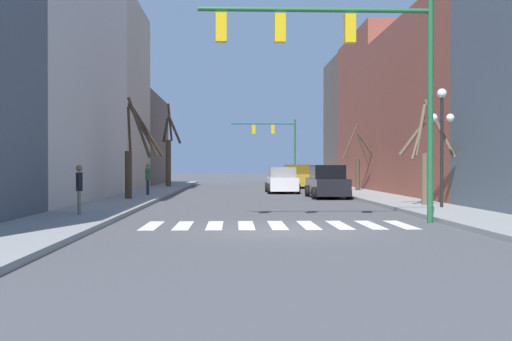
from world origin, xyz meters
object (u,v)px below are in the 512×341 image
at_px(street_tree_left_near, 169,152).
at_px(street_tree_left_mid, 425,156).
at_px(car_parked_left_far, 282,181).
at_px(traffic_signal_near, 347,55).
at_px(pedestrian_on_left_sidewalk, 148,176).
at_px(car_parked_left_mid, 327,183).
at_px(traffic_signal_far, 277,137).
at_px(street_tree_right_near, 134,153).
at_px(pedestrian_waiting_at_curb, 79,185).
at_px(street_lamp_right_corner, 442,123).
at_px(car_driving_away_lane, 297,177).
at_px(street_tree_right_mid, 359,163).

relative_size(street_tree_left_near, street_tree_left_mid, 1.49).
bearing_deg(street_tree_left_near, car_parked_left_far, -46.44).
xyz_separation_m(traffic_signal_near, car_parked_left_far, (-0.29, 19.99, -4.24)).
relative_size(car_parked_left_far, pedestrian_on_left_sidewalk, 2.46).
relative_size(car_parked_left_mid, street_tree_left_mid, 1.07).
bearing_deg(street_tree_left_mid, car_parked_left_far, 108.31).
distance_m(traffic_signal_far, street_tree_right_near, 29.30).
relative_size(pedestrian_on_left_sidewalk, street_tree_left_near, 0.27).
bearing_deg(pedestrian_waiting_at_curb, street_tree_left_near, 166.20).
relative_size(car_parked_left_far, street_tree_right_near, 0.86).
relative_size(street_tree_right_near, street_tree_left_mid, 1.14).
distance_m(street_tree_right_near, street_tree_left_near, 17.06).
bearing_deg(traffic_signal_far, car_parked_left_far, -93.16).
height_order(traffic_signal_far, street_lamp_right_corner, traffic_signal_far).
height_order(street_lamp_right_corner, car_parked_left_mid, street_lamp_right_corner).
distance_m(street_lamp_right_corner, street_tree_left_near, 27.04).
distance_m(street_lamp_right_corner, car_parked_left_far, 16.30).
distance_m(pedestrian_on_left_sidewalk, street_tree_left_mid, 15.29).
bearing_deg(traffic_signal_near, street_tree_left_near, 106.29).
relative_size(street_lamp_right_corner, street_tree_right_near, 0.92).
relative_size(car_driving_away_lane, street_tree_left_near, 0.73).
bearing_deg(street_tree_left_near, traffic_signal_far, 49.90).
height_order(street_lamp_right_corner, street_tree_right_mid, street_lamp_right_corner).
bearing_deg(traffic_signal_near, street_lamp_right_corner, 45.75).
bearing_deg(street_tree_left_mid, street_lamp_right_corner, -82.90).
xyz_separation_m(car_parked_left_far, car_driving_away_lane, (1.85, 8.75, 0.08)).
xyz_separation_m(street_lamp_right_corner, street_tree_right_mid, (0.17, 15.70, -1.39)).
bearing_deg(car_driving_away_lane, street_tree_right_near, 150.84).
height_order(car_driving_away_lane, street_tree_left_near, street_tree_left_near).
bearing_deg(car_driving_away_lane, street_tree_right_mid, -159.70).
bearing_deg(traffic_signal_far, street_tree_left_near, -130.10).
height_order(street_lamp_right_corner, pedestrian_on_left_sidewalk, street_lamp_right_corner).
relative_size(traffic_signal_near, car_parked_left_far, 1.68).
relative_size(traffic_signal_near, street_tree_left_mid, 1.65).
bearing_deg(car_parked_left_far, traffic_signal_far, -3.16).
height_order(car_driving_away_lane, pedestrian_waiting_at_curb, car_driving_away_lane).
height_order(traffic_signal_near, street_tree_left_mid, traffic_signal_near).
bearing_deg(car_driving_away_lane, street_tree_left_mid, -173.05).
distance_m(traffic_signal_far, car_parked_left_far, 19.60).
height_order(street_tree_right_near, street_tree_left_near, street_tree_left_near).
relative_size(street_lamp_right_corner, pedestrian_waiting_at_curb, 2.81).
relative_size(traffic_signal_near, street_tree_right_near, 1.44).
distance_m(street_lamp_right_corner, car_driving_away_lane, 24.42).
bearing_deg(car_parked_left_mid, traffic_signal_near, 173.33).
bearing_deg(car_driving_away_lane, traffic_signal_near, 176.89).
distance_m(street_tree_right_mid, street_tree_left_mid, 14.28).
height_order(car_parked_left_mid, pedestrian_on_left_sidewalk, pedestrian_on_left_sidewalk).
xyz_separation_m(car_parked_left_far, street_tree_right_near, (-7.84, -8.62, 1.58)).
height_order(pedestrian_waiting_at_curb, street_tree_right_near, street_tree_right_near).
relative_size(pedestrian_on_left_sidewalk, street_tree_right_mid, 0.39).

